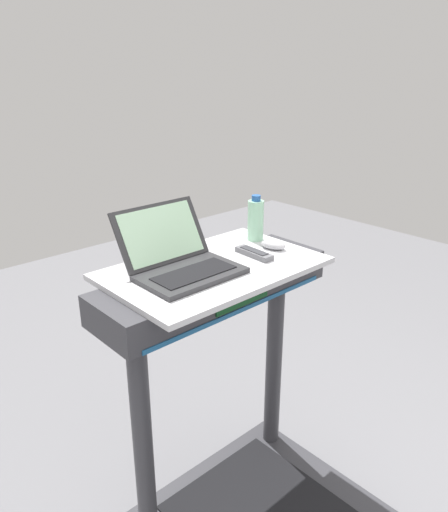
# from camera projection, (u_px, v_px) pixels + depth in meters

# --- Properties ---
(desk_board) EXTENTS (0.76, 0.48, 0.02)m
(desk_board) POSITION_uv_depth(u_px,v_px,m) (214.00, 268.00, 1.74)
(desk_board) COLOR silver
(desk_board) RESTS_ON treadmill_base
(laptop) EXTENTS (0.34, 0.33, 0.21)m
(laptop) POSITION_uv_depth(u_px,v_px,m) (181.00, 260.00, 1.66)
(laptop) COLOR #2D2D30
(laptop) RESTS_ON desk_board
(computer_mouse) EXTENTS (0.08, 0.11, 0.03)m
(computer_mouse) POSITION_uv_depth(u_px,v_px,m) (273.00, 245.00, 1.89)
(computer_mouse) COLOR #B2B2B7
(computer_mouse) RESTS_ON desk_board
(water_bottle) EXTENTS (0.06, 0.06, 0.18)m
(water_bottle) POSITION_uv_depth(u_px,v_px,m) (256.00, 220.00, 1.96)
(water_bottle) COLOR #9EDBB2
(water_bottle) RESTS_ON desk_board
(tv_remote) EXTENTS (0.05, 0.16, 0.02)m
(tv_remote) POSITION_uv_depth(u_px,v_px,m) (254.00, 253.00, 1.82)
(tv_remote) COLOR slate
(tv_remote) RESTS_ON desk_board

